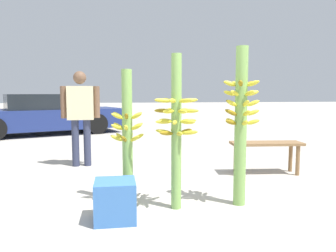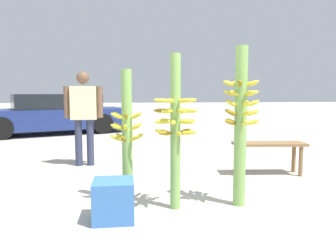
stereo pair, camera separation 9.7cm
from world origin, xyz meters
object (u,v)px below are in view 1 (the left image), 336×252
Objects in this scene: banana_stalk_right at (241,122)px; parked_car at (46,114)px; banana_stalk_center at (176,127)px; market_bench at (266,148)px; vendor_person at (81,110)px; produce_crate at (115,201)px; banana_stalk_left at (127,135)px.

banana_stalk_right is 0.36× the size of parked_car.
banana_stalk_center is 0.72m from banana_stalk_right.
banana_stalk_right is 1.66m from market_bench.
produce_crate is (0.58, -2.53, -0.75)m from vendor_person.
market_bench is at bearing 25.41° from banana_stalk_left.
banana_stalk_left is at bearing 152.45° from banana_stalk_center.
vendor_person reaches higher than parked_car.
banana_stalk_right is at bearing -175.10° from parked_car.
produce_crate is at bearing 100.51° from vendor_person.
market_bench is 2.76m from produce_crate.
banana_stalk_center is at bearing -179.08° from banana_stalk_right.
banana_stalk_left reaches higher than produce_crate.
market_bench is 7.19m from parked_car.
banana_stalk_center is 7.50m from parked_car.
vendor_person is 4.07× the size of produce_crate.
banana_stalk_left is 7.07m from parked_car.
banana_stalk_center is 1.49× the size of market_bench.
market_bench is (2.87, -1.00, -0.55)m from vendor_person.
banana_stalk_right is 7.78m from parked_car.
banana_stalk_center is at bearing -27.55° from banana_stalk_left.
parked_car is (-2.75, 6.97, -0.28)m from banana_stalk_center.
banana_stalk_left is 0.58m from banana_stalk_center.
banana_stalk_right reaches higher than parked_car.
banana_stalk_right reaches higher than vendor_person.
banana_stalk_center is 2.14m from market_bench.
banana_stalk_center is (0.51, -0.26, 0.10)m from banana_stalk_left.
vendor_person is 1.45× the size of market_bench.
parked_car is at bearing 108.47° from banana_stalk_left.
vendor_person is (-1.94, 2.28, 0.03)m from banana_stalk_right.
banana_stalk_right reaches higher than banana_stalk_center.
banana_stalk_left is 0.31× the size of parked_car.
parked_car is at bearing 106.22° from produce_crate.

